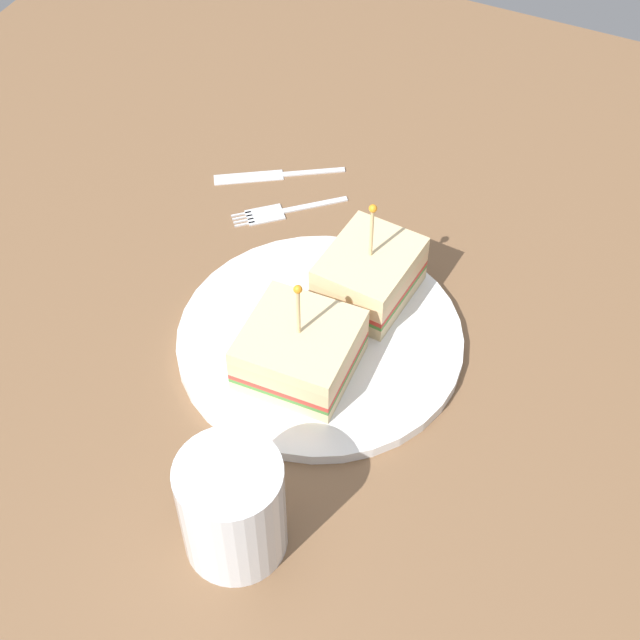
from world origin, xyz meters
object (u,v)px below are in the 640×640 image
sandwich_half_back (369,275)px  fork (278,212)px  knife (271,175)px  plate (320,339)px  sandwich_half_front (295,348)px  drink_glass (233,510)px

sandwich_half_back → fork: (7.03, 12.67, -3.39)cm
sandwich_half_back → knife: size_ratio=0.89×
plate → knife: bearing=38.1°
sandwich_half_back → knife: (11.67, 15.76, -3.39)cm
sandwich_half_back → fork: 14.88cm
sandwich_half_back → plate: bearing=163.8°
fork → knife: (4.64, 3.09, 0.00)cm
sandwich_half_front → knife: 25.82cm
sandwich_half_front → sandwich_half_back: (10.07, -2.20, 0.18)cm
sandwich_half_front → sandwich_half_back: 10.31cm
sandwich_half_back → knife: 19.90cm
plate → sandwich_half_front: sandwich_half_front is taller
plate → drink_glass: drink_glass is taller
fork → sandwich_half_back: bearing=-119.0°
sandwich_half_front → fork: size_ratio=1.05×
plate → knife: 22.67cm
fork → knife: bearing=33.7°
sandwich_half_front → drink_glass: (-15.63, -2.93, 0.92)cm
plate → sandwich_half_back: bearing=-16.2°
sandwich_half_front → drink_glass: 15.93cm
plate → fork: (13.21, 10.88, -0.36)cm
drink_glass → fork: size_ratio=0.99×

